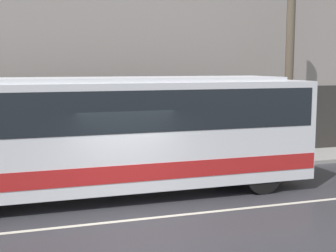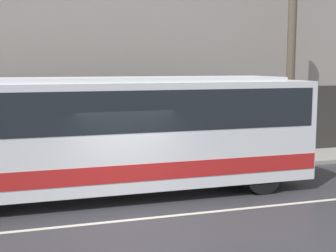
% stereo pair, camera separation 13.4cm
% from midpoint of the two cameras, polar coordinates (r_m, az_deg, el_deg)
% --- Properties ---
extents(ground_plane, '(60.00, 60.00, 0.00)m').
position_cam_midpoint_polar(ground_plane, '(11.36, -3.64, -11.31)').
color(ground_plane, '#333338').
extents(sidewalk, '(60.00, 2.30, 0.14)m').
position_cam_midpoint_polar(sidewalk, '(16.21, -8.03, -5.41)').
color(sidewalk, gray).
rests_on(sidewalk, ground_plane).
extents(building_facade, '(60.00, 0.35, 12.11)m').
position_cam_midpoint_polar(building_facade, '(17.23, -9.12, 14.66)').
color(building_facade, gray).
rests_on(building_facade, ground_plane).
extents(lane_stripe, '(54.00, 0.14, 0.01)m').
position_cam_midpoint_polar(lane_stripe, '(11.36, -3.64, -11.29)').
color(lane_stripe, beige).
rests_on(lane_stripe, ground_plane).
extents(transit_bus, '(11.73, 2.52, 3.32)m').
position_cam_midpoint_polar(transit_bus, '(12.99, -7.14, -0.51)').
color(transit_bus, silver).
rests_on(transit_bus, ground_plane).
extents(utility_pole_near, '(0.31, 0.31, 6.58)m').
position_cam_midpoint_polar(utility_pole_near, '(18.00, 14.92, 6.47)').
color(utility_pole_near, brown).
rests_on(utility_pole_near, sidewalk).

